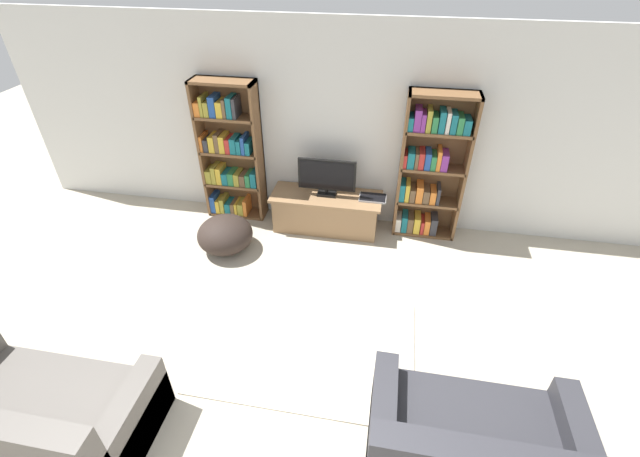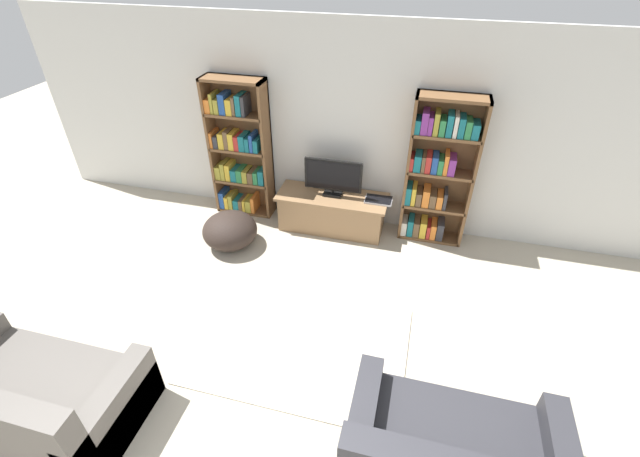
# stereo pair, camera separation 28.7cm
# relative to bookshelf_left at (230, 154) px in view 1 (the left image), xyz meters

# --- Properties ---
(wall_back) EXTENTS (8.80, 0.06, 2.60)m
(wall_back) POSITION_rel_bookshelf_left_xyz_m (1.46, 0.18, 0.39)
(wall_back) COLOR silver
(wall_back) RESTS_ON ground_plane
(bookshelf_left) EXTENTS (0.80, 0.30, 1.89)m
(bookshelf_left) POSITION_rel_bookshelf_left_xyz_m (0.00, 0.00, 0.00)
(bookshelf_left) COLOR brown
(bookshelf_left) RESTS_ON ground_plane
(bookshelf_right) EXTENTS (0.80, 0.30, 1.89)m
(bookshelf_right) POSITION_rel_bookshelf_left_xyz_m (2.58, 0.00, 0.02)
(bookshelf_right) COLOR brown
(bookshelf_right) RESTS_ON ground_plane
(tv_stand) EXTENTS (1.45, 0.54, 0.50)m
(tv_stand) POSITION_rel_bookshelf_left_xyz_m (1.32, -0.15, -0.66)
(tv_stand) COLOR #8E6B47
(tv_stand) RESTS_ON ground_plane
(television) EXTENTS (0.74, 0.16, 0.50)m
(television) POSITION_rel_bookshelf_left_xyz_m (1.32, -0.13, -0.15)
(television) COLOR black
(television) RESTS_ON tv_stand
(laptop) EXTENTS (0.35, 0.23, 0.03)m
(laptop) POSITION_rel_bookshelf_left_xyz_m (1.92, -0.12, -0.40)
(laptop) COLOR #B7B7BC
(laptop) RESTS_ON tv_stand
(area_rug) EXTENTS (2.06, 1.45, 0.02)m
(area_rug) POSITION_rel_bookshelf_left_xyz_m (1.49, -2.19, -0.90)
(area_rug) COLOR beige
(area_rug) RESTS_ON ground_plane
(couch_left_sectional) EXTENTS (1.67, 0.94, 0.86)m
(couch_left_sectional) POSITION_rel_bookshelf_left_xyz_m (-0.38, -3.48, -0.64)
(couch_left_sectional) COLOR #56514C
(couch_left_sectional) RESTS_ON ground_plane
(couch_right_sofa) EXTENTS (1.53, 0.94, 0.89)m
(couch_right_sofa) POSITION_rel_bookshelf_left_xyz_m (2.91, -3.13, -0.63)
(couch_right_sofa) COLOR #2D2D33
(couch_right_sofa) RESTS_ON ground_plane
(beanbag_ottoman) EXTENTS (0.69, 0.69, 0.44)m
(beanbag_ottoman) POSITION_rel_bookshelf_left_xyz_m (0.15, -0.84, -0.69)
(beanbag_ottoman) COLOR #2D231E
(beanbag_ottoman) RESTS_ON ground_plane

